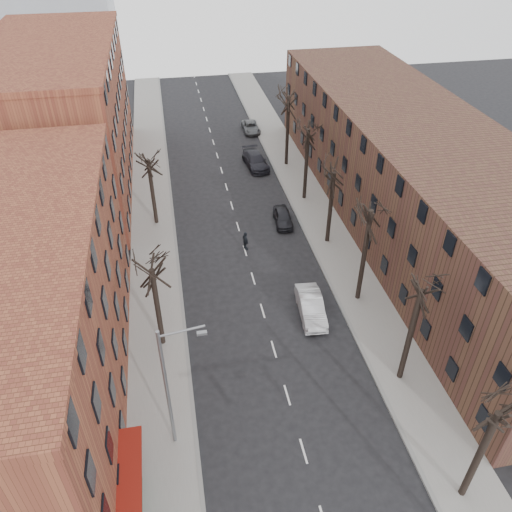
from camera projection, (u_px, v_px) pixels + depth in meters
sidewalk_left at (152, 218)px, 48.70m from camera, size 4.00×90.00×0.15m
sidewalk_right at (310, 202)px, 51.09m from camera, size 4.00×90.00×0.15m
building_left_near at (4, 328)px, 28.19m from camera, size 12.00×26.00×12.00m
building_left_far at (62, 121)px, 50.50m from camera, size 12.00×28.00×14.00m
building_right at (414, 175)px, 45.41m from camera, size 12.00×50.00×10.00m
tree_right_a at (461, 494)px, 26.59m from camera, size 5.20×5.20×10.00m
tree_right_b at (399, 378)px, 32.91m from camera, size 5.20×5.20×10.80m
tree_right_c at (357, 299)px, 39.23m from camera, size 5.20×5.20×11.60m
tree_right_d at (327, 242)px, 45.55m from camera, size 5.20×5.20×10.00m
tree_right_e at (304, 199)px, 51.87m from camera, size 5.20×5.20×10.80m
tree_right_f at (286, 165)px, 58.19m from camera, size 5.20×5.20×11.60m
tree_left_a at (163, 343)px, 35.38m from camera, size 5.20×5.20×9.50m
tree_left_b at (157, 223)px, 48.02m from camera, size 5.20×5.20×9.50m
streetlight at (170, 385)px, 26.16m from camera, size 2.45×0.22×9.03m
silver_sedan at (311, 307)px, 37.30m from camera, size 2.06×4.98×1.60m
parked_car_near at (283, 217)px, 47.65m from camera, size 1.88×4.06×1.35m
parked_car_mid at (256, 160)px, 57.34m from camera, size 2.72×5.57×1.56m
parked_car_far at (251, 127)px, 65.75m from camera, size 2.06×4.42×1.22m
pedestrian_crossing at (245, 241)px, 44.07m from camera, size 0.71×1.13×1.79m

